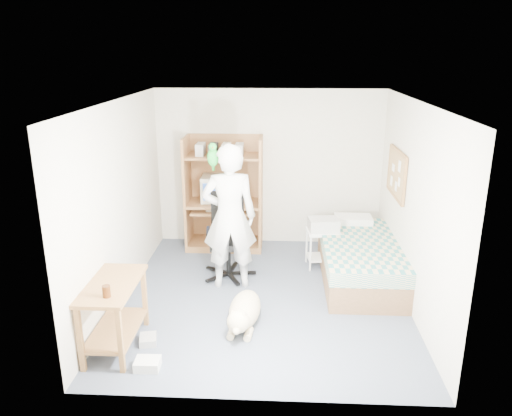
{
  "coord_description": "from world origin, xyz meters",
  "views": [
    {
      "loc": [
        0.2,
        -5.82,
        3.08
      ],
      "look_at": [
        -0.13,
        0.51,
        1.05
      ],
      "focal_mm": 35.0,
      "sensor_mm": 36.0,
      "label": 1
    }
  ],
  "objects_px": {
    "printer_cart": "(323,242)",
    "office_chair": "(228,247)",
    "side_desk": "(114,305)",
    "computer_hutch": "(224,198)",
    "person": "(229,217)",
    "bed": "(359,260)",
    "dog": "(244,311)"
  },
  "relations": [
    {
      "from": "bed",
      "to": "office_chair",
      "type": "bearing_deg",
      "value": 178.75
    },
    {
      "from": "computer_hutch",
      "to": "bed",
      "type": "relative_size",
      "value": 0.89
    },
    {
      "from": "office_chair",
      "to": "dog",
      "type": "distance_m",
      "value": 1.42
    },
    {
      "from": "computer_hutch",
      "to": "dog",
      "type": "relative_size",
      "value": 1.61
    },
    {
      "from": "side_desk",
      "to": "office_chair",
      "type": "distance_m",
      "value": 2.12
    },
    {
      "from": "side_desk",
      "to": "office_chair",
      "type": "xyz_separation_m",
      "value": [
        1.02,
        1.86,
        -0.07
      ]
    },
    {
      "from": "printer_cart",
      "to": "office_chair",
      "type": "bearing_deg",
      "value": -172.22
    },
    {
      "from": "side_desk",
      "to": "printer_cart",
      "type": "bearing_deg",
      "value": 43.14
    },
    {
      "from": "person",
      "to": "dog",
      "type": "xyz_separation_m",
      "value": [
        0.26,
        -1.04,
        -0.79
      ]
    },
    {
      "from": "bed",
      "to": "side_desk",
      "type": "xyz_separation_m",
      "value": [
        -2.85,
        -1.82,
        0.21
      ]
    },
    {
      "from": "bed",
      "to": "side_desk",
      "type": "relative_size",
      "value": 2.02
    },
    {
      "from": "printer_cart",
      "to": "side_desk",
      "type": "bearing_deg",
      "value": -144.17
    },
    {
      "from": "office_chair",
      "to": "side_desk",
      "type": "bearing_deg",
      "value": -125.95
    },
    {
      "from": "computer_hutch",
      "to": "person",
      "type": "bearing_deg",
      "value": -80.75
    },
    {
      "from": "bed",
      "to": "printer_cart",
      "type": "bearing_deg",
      "value": 139.96
    },
    {
      "from": "side_desk",
      "to": "person",
      "type": "bearing_deg",
      "value": 55.07
    },
    {
      "from": "office_chair",
      "to": "printer_cart",
      "type": "height_order",
      "value": "office_chair"
    },
    {
      "from": "computer_hutch",
      "to": "dog",
      "type": "xyz_separation_m",
      "value": [
        0.49,
        -2.44,
        -0.64
      ]
    },
    {
      "from": "dog",
      "to": "printer_cart",
      "type": "bearing_deg",
      "value": 64.73
    },
    {
      "from": "bed",
      "to": "office_chair",
      "type": "relative_size",
      "value": 1.72
    },
    {
      "from": "office_chair",
      "to": "printer_cart",
      "type": "distance_m",
      "value": 1.4
    },
    {
      "from": "side_desk",
      "to": "computer_hutch",
      "type": "bearing_deg",
      "value": 73.86
    },
    {
      "from": "office_chair",
      "to": "printer_cart",
      "type": "relative_size",
      "value": 2.09
    },
    {
      "from": "bed",
      "to": "printer_cart",
      "type": "height_order",
      "value": "bed"
    },
    {
      "from": "office_chair",
      "to": "computer_hutch",
      "type": "bearing_deg",
      "value": 91.71
    },
    {
      "from": "side_desk",
      "to": "printer_cart",
      "type": "xyz_separation_m",
      "value": [
        2.37,
        2.22,
        -0.12
      ]
    },
    {
      "from": "person",
      "to": "printer_cart",
      "type": "xyz_separation_m",
      "value": [
        1.29,
        0.68,
        -0.6
      ]
    },
    {
      "from": "side_desk",
      "to": "person",
      "type": "xyz_separation_m",
      "value": [
        1.08,
        1.54,
        0.48
      ]
    },
    {
      "from": "office_chair",
      "to": "person",
      "type": "xyz_separation_m",
      "value": [
        0.06,
        -0.31,
        0.56
      ]
    },
    {
      "from": "bed",
      "to": "dog",
      "type": "bearing_deg",
      "value": -138.88
    },
    {
      "from": "computer_hutch",
      "to": "side_desk",
      "type": "bearing_deg",
      "value": -106.14
    },
    {
      "from": "person",
      "to": "office_chair",
      "type": "bearing_deg",
      "value": -86.7
    }
  ]
}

